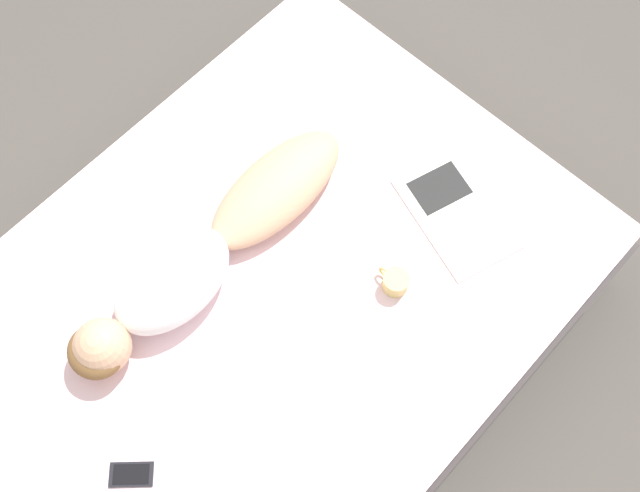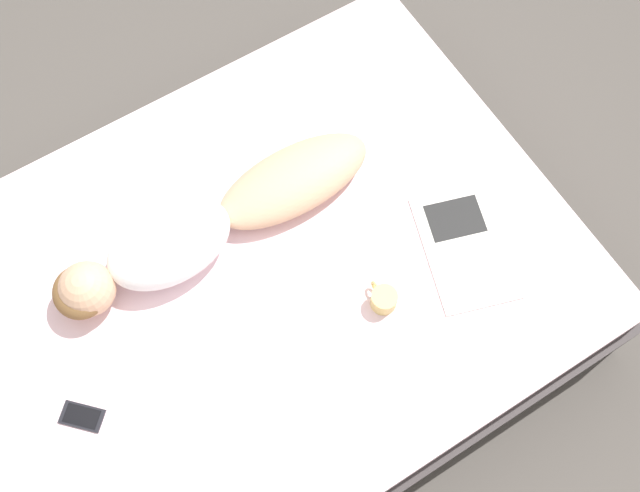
{
  "view_description": "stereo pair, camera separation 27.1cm",
  "coord_description": "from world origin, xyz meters",
  "px_view_note": "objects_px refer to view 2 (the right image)",
  "views": [
    {
      "loc": [
        -0.74,
        0.52,
        3.1
      ],
      "look_at": [
        -0.04,
        -0.24,
        0.59
      ],
      "focal_mm": 42.0,
      "sensor_mm": 36.0,
      "label": 1
    },
    {
      "loc": [
        -0.92,
        0.31,
        3.1
      ],
      "look_at": [
        -0.04,
        -0.24,
        0.59
      ],
      "focal_mm": 42.0,
      "sensor_mm": 36.0,
      "label": 2
    }
  ],
  "objects_px": {
    "cell_phone": "(82,416)",
    "open_magazine": "(464,246)",
    "person": "(202,228)",
    "coffee_mug": "(384,299)"
  },
  "relations": [
    {
      "from": "cell_phone",
      "to": "open_magazine",
      "type": "bearing_deg",
      "value": -51.23
    },
    {
      "from": "person",
      "to": "coffee_mug",
      "type": "bearing_deg",
      "value": -142.81
    },
    {
      "from": "open_magazine",
      "to": "cell_phone",
      "type": "bearing_deg",
      "value": 100.98
    },
    {
      "from": "person",
      "to": "cell_phone",
      "type": "xyz_separation_m",
      "value": [
        -0.36,
        0.67,
        -0.09
      ]
    },
    {
      "from": "open_magazine",
      "to": "coffee_mug",
      "type": "relative_size",
      "value": 4.27
    },
    {
      "from": "open_magazine",
      "to": "coffee_mug",
      "type": "distance_m",
      "value": 0.38
    },
    {
      "from": "person",
      "to": "cell_phone",
      "type": "distance_m",
      "value": 0.76
    },
    {
      "from": "open_magazine",
      "to": "cell_phone",
      "type": "xyz_separation_m",
      "value": [
        0.18,
        1.47,
        0.0
      ]
    },
    {
      "from": "coffee_mug",
      "to": "cell_phone",
      "type": "xyz_separation_m",
      "value": [
        0.2,
        1.09,
        -0.03
      ]
    },
    {
      "from": "coffee_mug",
      "to": "cell_phone",
      "type": "relative_size",
      "value": 0.8
    }
  ]
}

